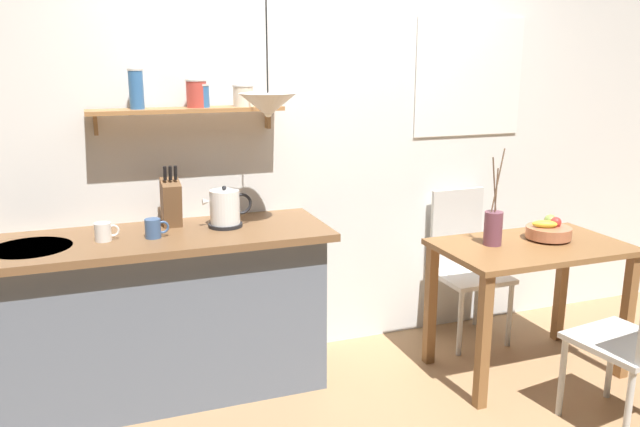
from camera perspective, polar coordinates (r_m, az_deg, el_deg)
name	(u,v)px	position (r m, az deg, el deg)	size (l,w,h in m)	color
ground_plane	(353,389)	(3.65, 2.93, -15.40)	(14.00, 14.00, 0.00)	#A87F56
back_wall	(344,130)	(3.89, 2.19, 7.47)	(6.80, 0.11, 2.70)	white
kitchen_counter	(155,316)	(3.51, -14.50, -8.81)	(1.83, 0.63, 0.90)	slate
wall_shelf	(193,101)	(3.47, -11.30, 9.79)	(1.02, 0.20, 0.33)	#9E6B3D
dining_table	(530,266)	(3.80, 18.24, -4.51)	(1.05, 0.64, 0.76)	brown
dining_chair_near	(640,339)	(3.42, 26.62, -9.97)	(0.48, 0.49, 0.86)	silver
dining_chair_far	(464,259)	(4.21, 12.73, -3.96)	(0.43, 0.42, 0.96)	silver
fruit_bowl	(549,231)	(3.88, 19.72, -1.45)	(0.25, 0.25, 0.13)	#BC704C
twig_vase	(493,227)	(3.66, 15.19, -1.18)	(0.10, 0.10, 0.54)	brown
electric_kettle	(225,209)	(3.42, -8.44, 0.43)	(0.26, 0.18, 0.22)	black
knife_block	(171,202)	(3.48, -13.15, 1.04)	(0.10, 0.19, 0.33)	brown
coffee_mug_by_sink	(104,232)	(3.31, -18.73, -1.56)	(0.12, 0.08, 0.09)	white
coffee_mug_spare	(154,228)	(3.29, -14.62, -1.29)	(0.12, 0.08, 0.10)	#3D5B89
pendant_lamp	(268,105)	(3.21, -4.66, 9.63)	(0.29, 0.29, 0.61)	black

